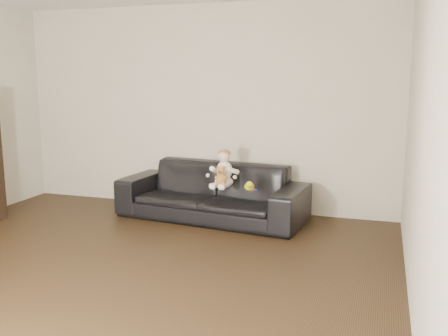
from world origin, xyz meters
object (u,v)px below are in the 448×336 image
(toy_green, at_px, (249,187))
(teddy_bear, at_px, (221,176))
(baby, at_px, (224,170))
(sofa, at_px, (212,192))
(toy_blue_disc, at_px, (252,190))
(toy_rattle, at_px, (252,188))

(toy_green, bearing_deg, teddy_bear, -175.92)
(baby, height_order, toy_green, baby)
(sofa, height_order, baby, baby)
(toy_green, bearing_deg, sofa, 156.39)
(teddy_bear, bearing_deg, toy_blue_disc, 29.59)
(sofa, bearing_deg, baby, -25.86)
(toy_rattle, bearing_deg, sofa, 155.92)
(baby, bearing_deg, toy_rattle, -1.67)
(baby, bearing_deg, sofa, 165.09)
(sofa, xyz_separation_m, toy_blue_disc, (0.56, -0.20, 0.11))
(toy_green, bearing_deg, toy_rattle, -31.46)
(teddy_bear, xyz_separation_m, toy_green, (0.33, 0.02, -0.11))
(toy_blue_disc, bearing_deg, toy_green, -126.57)
(toy_green, bearing_deg, baby, 161.94)
(toy_green, relative_size, toy_blue_disc, 1.38)
(teddy_bear, height_order, toy_blue_disc, teddy_bear)
(toy_blue_disc, bearing_deg, toy_rattle, -85.74)
(teddy_bear, height_order, toy_rattle, teddy_bear)
(baby, xyz_separation_m, toy_blue_disc, (0.37, -0.07, -0.19))
(sofa, relative_size, teddy_bear, 10.34)
(toy_green, height_order, toy_blue_disc, toy_green)
(baby, xyz_separation_m, toy_rattle, (0.37, -0.13, -0.16))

